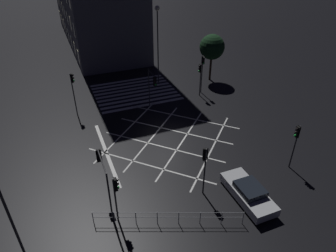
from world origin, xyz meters
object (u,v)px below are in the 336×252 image
(traffic_light_sw_main, at_px, (200,73))
(traffic_light_se_main, at_px, (73,86))
(street_lamp_west, at_px, (158,29))
(street_tree_near, at_px, (212,47))
(traffic_light_ne_cross, at_px, (103,171))
(waiting_car, at_px, (248,193))
(traffic_light_ne_main, at_px, (116,191))
(traffic_light_sw_cross, at_px, (203,67))
(traffic_light_nw_main, at_px, (296,139))
(traffic_light_median_south, at_px, (152,83))
(traffic_light_median_north, at_px, (205,162))

(traffic_light_sw_main, height_order, traffic_light_se_main, traffic_light_se_main)
(street_lamp_west, relative_size, street_tree_near, 1.59)
(traffic_light_ne_cross, xyz_separation_m, waiting_car, (-9.23, 3.21, -2.38))
(street_lamp_west, bearing_deg, traffic_light_se_main, 22.96)
(traffic_light_ne_main, xyz_separation_m, traffic_light_sw_main, (-13.10, -14.35, 0.18))
(traffic_light_sw_cross, bearing_deg, waiting_car, -16.52)
(traffic_light_se_main, bearing_deg, traffic_light_ne_cross, -89.29)
(traffic_light_nw_main, bearing_deg, street_tree_near, -98.48)
(traffic_light_sw_cross, distance_m, waiting_car, 17.42)
(traffic_light_median_south, xyz_separation_m, traffic_light_median_north, (0.79, 12.83, -0.31))
(traffic_light_ne_main, relative_size, waiting_car, 0.79)
(traffic_light_sw_main, distance_m, traffic_light_median_south, 6.26)
(traffic_light_ne_main, xyz_separation_m, traffic_light_se_main, (0.57, -15.19, 0.64))
(traffic_light_se_main, bearing_deg, traffic_light_median_north, -65.66)
(traffic_light_ne_main, distance_m, traffic_light_median_north, 6.20)
(street_lamp_west, bearing_deg, traffic_light_ne_cross, 59.83)
(traffic_light_median_south, distance_m, traffic_light_median_north, 12.86)
(traffic_light_ne_main, height_order, traffic_light_sw_main, traffic_light_sw_main)
(traffic_light_median_south, bearing_deg, traffic_light_nw_main, 28.04)
(traffic_light_median_north, bearing_deg, traffic_light_ne_cross, 77.93)
(traffic_light_sw_main, distance_m, traffic_light_se_main, 13.71)
(traffic_light_se_main, relative_size, waiting_car, 0.99)
(traffic_light_sw_main, xyz_separation_m, traffic_light_sw_cross, (-0.62, -0.61, 0.44))
(traffic_light_ne_cross, relative_size, waiting_car, 0.88)
(traffic_light_ne_cross, height_order, street_tree_near, street_tree_near)
(traffic_light_median_north, xyz_separation_m, street_tree_near, (-10.36, -17.78, 1.45))
(traffic_light_ne_main, xyz_separation_m, traffic_light_nw_main, (-13.88, -0.11, 0.20))
(traffic_light_median_south, xyz_separation_m, traffic_light_sw_cross, (-6.74, -1.89, 0.09))
(street_lamp_west, bearing_deg, traffic_light_nw_main, 100.94)
(traffic_light_median_north, bearing_deg, street_tree_near, -30.23)
(traffic_light_se_main, relative_size, street_lamp_west, 0.49)
(traffic_light_ne_cross, bearing_deg, street_tree_near, -46.01)
(traffic_light_median_south, height_order, street_tree_near, street_tree_near)
(traffic_light_se_main, bearing_deg, traffic_light_sw_main, -3.52)
(traffic_light_ne_main, bearing_deg, traffic_light_nw_main, 0.47)
(traffic_light_ne_main, distance_m, traffic_light_se_main, 15.21)
(traffic_light_median_north, distance_m, street_lamp_west, 20.23)
(traffic_light_sw_cross, bearing_deg, traffic_light_ne_cross, -46.70)
(traffic_light_ne_main, bearing_deg, traffic_light_median_north, 2.15)
(traffic_light_ne_cross, height_order, traffic_light_median_south, traffic_light_median_south)
(traffic_light_ne_main, relative_size, traffic_light_sw_main, 0.94)
(street_tree_near, bearing_deg, waiting_car, 68.46)
(traffic_light_sw_main, bearing_deg, street_lamp_west, -60.72)
(traffic_light_median_south, distance_m, traffic_light_sw_cross, 7.00)
(traffic_light_median_north, xyz_separation_m, traffic_light_se_main, (6.77, -14.95, 0.42))
(waiting_car, bearing_deg, traffic_light_nw_main, -71.68)
(traffic_light_se_main, bearing_deg, traffic_light_nw_main, -46.20)
(traffic_light_median_north, relative_size, street_lamp_west, 0.43)
(traffic_light_se_main, xyz_separation_m, street_tree_near, (-17.12, -2.83, 1.03))
(traffic_light_ne_cross, height_order, traffic_light_median_north, traffic_light_ne_cross)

